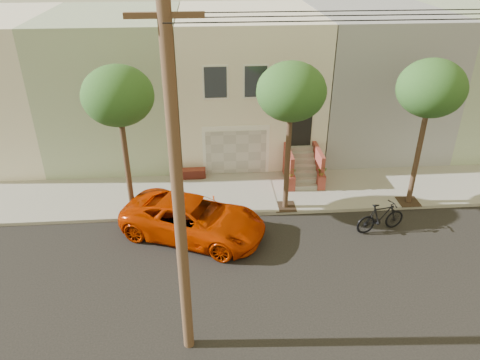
{
  "coord_description": "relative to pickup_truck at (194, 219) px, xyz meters",
  "views": [
    {
      "loc": [
        -2.23,
        -12.77,
        10.66
      ],
      "look_at": [
        -1.03,
        3.0,
        2.04
      ],
      "focal_mm": 34.27,
      "sensor_mm": 36.0,
      "label": 1
    }
  ],
  "objects": [
    {
      "name": "ground",
      "position": [
        2.9,
        -2.28,
        -0.78
      ],
      "size": [
        90.0,
        90.0,
        0.0
      ],
      "primitive_type": "plane",
      "color": "black",
      "rests_on": "ground"
    },
    {
      "name": "tree_left",
      "position": [
        -2.6,
        1.62,
        4.47
      ],
      "size": [
        2.7,
        2.57,
        6.3
      ],
      "color": "#2D2116",
      "rests_on": "sidewalk"
    },
    {
      "name": "sidewalk",
      "position": [
        2.9,
        3.07,
        -0.71
      ],
      "size": [
        40.0,
        3.7,
        0.15
      ],
      "primitive_type": "cube",
      "color": "#9B988D",
      "rests_on": "ground"
    },
    {
      "name": "house_row",
      "position": [
        2.9,
        8.91,
        2.86
      ],
      "size": [
        33.1,
        11.7,
        7.0
      ],
      "color": "beige",
      "rests_on": "sidewalk"
    },
    {
      "name": "pickup_truck",
      "position": [
        0.0,
        0.0,
        0.0
      ],
      "size": [
        6.21,
        4.66,
        1.57
      ],
      "primitive_type": "imported",
      "rotation": [
        0.0,
        0.0,
        1.15
      ],
      "color": "#B92C00",
      "rests_on": "ground"
    },
    {
      "name": "tree_mid",
      "position": [
        3.9,
        1.62,
        4.47
      ],
      "size": [
        2.7,
        2.57,
        6.3
      ],
      "color": "#2D2116",
      "rests_on": "sidewalk"
    },
    {
      "name": "tree_right",
      "position": [
        9.4,
        1.62,
        4.47
      ],
      "size": [
        2.7,
        2.57,
        6.3
      ],
      "color": "#2D2116",
      "rests_on": "sidewalk"
    },
    {
      "name": "motorcycle",
      "position": [
        7.43,
        -0.23,
        -0.14
      ],
      "size": [
        2.21,
        1.08,
        1.28
      ],
      "primitive_type": "imported",
      "rotation": [
        0.0,
        0.0,
        1.81
      ],
      "color": "black",
      "rests_on": "ground"
    }
  ]
}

